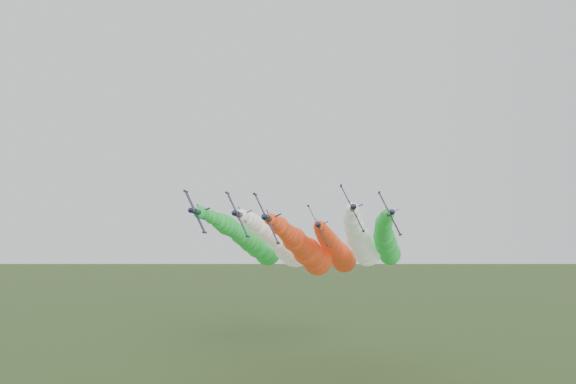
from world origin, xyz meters
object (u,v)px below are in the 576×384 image
object	(u,v)px
jet_lead	(307,251)
jet_trail	(337,251)
jet_outer_left	(252,242)
jet_inner_right	(361,242)
jet_inner_left	(283,245)
jet_outer_right	(386,243)

from	to	relation	value
jet_lead	jet_trail	distance (m)	24.92
jet_outer_left	jet_inner_right	bearing A→B (deg)	-14.31
jet_inner_left	jet_outer_left	xyz separation A→B (m)	(-9.54, 5.18, 0.85)
jet_lead	jet_inner_right	xyz separation A→B (m)	(14.54, 6.61, 2.47)
jet_outer_left	jet_outer_right	bearing A→B (deg)	-0.60
jet_inner_right	jet_trail	world-z (taller)	jet_inner_right
jet_lead	jet_inner_right	distance (m)	16.17
jet_outer_right	jet_inner_left	bearing A→B (deg)	-170.67
jet_inner_left	jet_inner_right	xyz separation A→B (m)	(21.66, -2.78, 0.99)
jet_trail	jet_inner_left	bearing A→B (deg)	-136.21
jet_lead	jet_outer_right	size ratio (longest dim) A/B	1.01
jet_inner_right	jet_outer_left	distance (m)	32.20
jet_inner_right	jet_trail	size ratio (longest dim) A/B	1.00
jet_outer_left	jet_trail	bearing A→B (deg)	20.42
jet_lead	jet_outer_right	bearing A→B (deg)	32.84
jet_trail	jet_outer_left	bearing A→B (deg)	-159.58
jet_inner_left	jet_inner_right	size ratio (longest dim) A/B	0.99
jet_lead	jet_outer_right	distance (m)	26.22
jet_inner_right	jet_outer_left	xyz separation A→B (m)	(-31.20, 7.96, -0.14)
jet_lead	jet_inner_left	size ratio (longest dim) A/B	1.01
jet_inner_right	jet_outer_left	world-z (taller)	jet_inner_right
jet_outer_right	jet_inner_right	bearing A→B (deg)	-134.45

